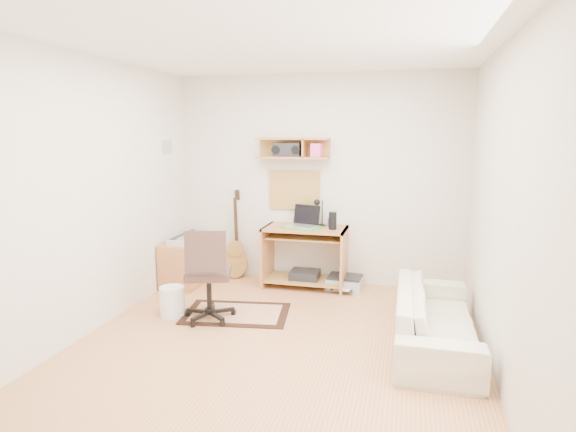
% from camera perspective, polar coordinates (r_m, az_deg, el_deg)
% --- Properties ---
extents(floor, '(3.60, 4.00, 0.01)m').
position_cam_1_polar(floor, '(4.47, -1.48, -15.19)').
color(floor, tan).
rests_on(floor, ground).
extents(ceiling, '(3.60, 4.00, 0.01)m').
position_cam_1_polar(ceiling, '(4.11, -1.65, 19.93)').
color(ceiling, white).
rests_on(ceiling, ground).
extents(back_wall, '(3.60, 0.01, 2.60)m').
position_cam_1_polar(back_wall, '(6.03, 3.61, 4.25)').
color(back_wall, beige).
rests_on(back_wall, ground).
extents(left_wall, '(0.01, 4.00, 2.60)m').
position_cam_1_polar(left_wall, '(4.89, -22.38, 2.24)').
color(left_wall, beige).
rests_on(left_wall, ground).
extents(right_wall, '(0.01, 4.00, 2.60)m').
position_cam_1_polar(right_wall, '(4.00, 24.18, 0.58)').
color(right_wall, beige).
rests_on(right_wall, ground).
extents(wall_shelf, '(0.90, 0.25, 0.26)m').
position_cam_1_polar(wall_shelf, '(5.94, 0.55, 8.06)').
color(wall_shelf, '#B97341').
rests_on(wall_shelf, back_wall).
extents(cork_board, '(0.64, 0.03, 0.49)m').
position_cam_1_polar(cork_board, '(6.08, 0.77, 3.09)').
color(cork_board, tan).
rests_on(cork_board, back_wall).
extents(wall_photo, '(0.02, 0.20, 0.15)m').
position_cam_1_polar(wall_photo, '(6.12, -14.12, 8.00)').
color(wall_photo, '#4C8CBF').
rests_on(wall_photo, left_wall).
extents(desk, '(1.00, 0.55, 0.75)m').
position_cam_1_polar(desk, '(5.94, 2.03, -4.89)').
color(desk, '#B97341').
rests_on(desk, floor).
extents(laptop, '(0.43, 0.43, 0.27)m').
position_cam_1_polar(laptop, '(5.82, 1.68, -0.07)').
color(laptop, silver).
rests_on(laptop, desk).
extents(speaker, '(0.09, 0.09, 0.21)m').
position_cam_1_polar(speaker, '(5.73, 5.33, -0.56)').
color(speaker, black).
rests_on(speaker, desk).
extents(desk_lamp, '(0.11, 0.11, 0.33)m').
position_cam_1_polar(desk_lamp, '(5.93, 4.08, 0.41)').
color(desk_lamp, black).
rests_on(desk_lamp, desk).
extents(pencil_cup, '(0.08, 0.08, 0.11)m').
position_cam_1_polar(pencil_cup, '(5.89, 5.10, -0.77)').
color(pencil_cup, '#314295').
rests_on(pencil_cup, desk).
extents(boombox, '(0.33, 0.15, 0.17)m').
position_cam_1_polar(boombox, '(5.95, -0.10, 7.87)').
color(boombox, black).
rests_on(boombox, wall_shelf).
extents(rug, '(1.17, 0.86, 0.01)m').
position_cam_1_polar(rug, '(5.20, -6.15, -11.39)').
color(rug, beige).
rests_on(rug, floor).
extents(task_chair, '(0.62, 0.62, 0.97)m').
position_cam_1_polar(task_chair, '(4.95, -9.41, -6.72)').
color(task_chair, '#3B2822').
rests_on(task_chair, floor).
extents(cabinet, '(0.40, 0.90, 0.55)m').
position_cam_1_polar(cabinet, '(6.28, -11.67, -5.23)').
color(cabinet, '#B97341').
rests_on(cabinet, floor).
extents(music_keyboard, '(0.23, 0.73, 0.06)m').
position_cam_1_polar(music_keyboard, '(6.21, -11.77, -2.49)').
color(music_keyboard, '#B2B5BA').
rests_on(music_keyboard, cabinet).
extents(guitar, '(0.35, 0.26, 1.16)m').
position_cam_1_polar(guitar, '(6.29, -6.33, -2.19)').
color(guitar, olive).
rests_on(guitar, floor).
extents(waste_basket, '(0.28, 0.28, 0.31)m').
position_cam_1_polar(waste_basket, '(5.22, -13.56, -9.81)').
color(waste_basket, white).
rests_on(waste_basket, floor).
extents(printer, '(0.44, 0.35, 0.16)m').
position_cam_1_polar(printer, '(5.96, 6.77, -7.79)').
color(printer, '#A5A8AA').
rests_on(printer, floor).
extents(sofa, '(0.51, 1.74, 0.68)m').
position_cam_1_polar(sofa, '(4.55, 17.14, -10.47)').
color(sofa, beige).
rests_on(sofa, floor).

